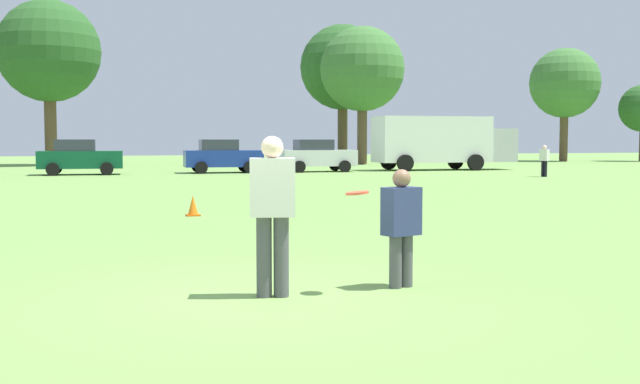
{
  "coord_description": "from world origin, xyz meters",
  "views": [
    {
      "loc": [
        -1.84,
        -8.21,
        1.77
      ],
      "look_at": [
        1.02,
        1.08,
        1.11
      ],
      "focal_mm": 42.47,
      "sensor_mm": 36.0,
      "label": 1
    }
  ],
  "objects": [
    {
      "name": "parked_car_far_right",
      "position": [
        10.58,
        32.67,
        0.92
      ],
      "size": [
        4.26,
        2.34,
        1.82
      ],
      "color": "silver",
      "rests_on": "ground"
    },
    {
      "name": "player_defender",
      "position": [
        1.76,
        0.13,
        0.79
      ],
      "size": [
        0.5,
        0.37,
        1.43
      ],
      "color": "#4C4C51",
      "rests_on": "ground"
    },
    {
      "name": "parked_car_near_right",
      "position": [
        5.23,
        32.88,
        0.92
      ],
      "size": [
        4.26,
        2.34,
        1.82
      ],
      "color": "navy",
      "rests_on": "ground"
    },
    {
      "name": "player_thrower",
      "position": [
        0.15,
        0.05,
        1.03
      ],
      "size": [
        0.55,
        0.39,
        1.82
      ],
      "color": "#4C4C51",
      "rests_on": "ground"
    },
    {
      "name": "traffic_cone",
      "position": [
        0.52,
        9.6,
        0.23
      ],
      "size": [
        0.32,
        0.32,
        0.48
      ],
      "color": "#D8590C",
      "rests_on": "ground"
    },
    {
      "name": "frisbee",
      "position": [
        1.12,
        -0.07,
        1.17
      ],
      "size": [
        0.27,
        0.27,
        0.05
      ],
      "color": "#E54C33"
    },
    {
      "name": "ground_plane",
      "position": [
        0.0,
        0.0,
        0.0
      ],
      "size": [
        164.68,
        164.68,
        0.0
      ],
      "primitive_type": "plane",
      "color": "#6B9347"
    },
    {
      "name": "tree_center_elm",
      "position": [
        -4.24,
        48.35,
        7.96
      ],
      "size": [
        7.12,
        7.12,
        11.57
      ],
      "color": "brown",
      "rests_on": "ground"
    },
    {
      "name": "tree_east_oak",
      "position": [
        17.69,
        44.53,
        6.98
      ],
      "size": [
        6.25,
        6.25,
        10.15
      ],
      "color": "brown",
      "rests_on": "ground"
    },
    {
      "name": "bystander_sideline_watcher",
      "position": [
        19.44,
        23.73,
        0.87
      ],
      "size": [
        0.39,
        0.48,
        1.54
      ],
      "color": "black",
      "rests_on": "ground"
    },
    {
      "name": "parked_car_mid_right",
      "position": [
        -2.21,
        32.75,
        0.92
      ],
      "size": [
        4.26,
        2.34,
        1.82
      ],
      "color": "#0C4C2D",
      "rests_on": "ground"
    },
    {
      "name": "tree_east_birch",
      "position": [
        17.45,
        48.32,
        7.44
      ],
      "size": [
        6.66,
        6.66,
        10.82
      ],
      "color": "brown",
      "rests_on": "ground"
    },
    {
      "name": "tree_far_east_pine",
      "position": [
        36.97,
        47.25,
        6.58
      ],
      "size": [
        5.89,
        5.89,
        9.57
      ],
      "color": "brown",
      "rests_on": "ground"
    },
    {
      "name": "box_truck",
      "position": [
        18.45,
        32.93,
        1.75
      ],
      "size": [
        8.58,
        3.21,
        3.18
      ],
      "color": "white",
      "rests_on": "ground"
    }
  ]
}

